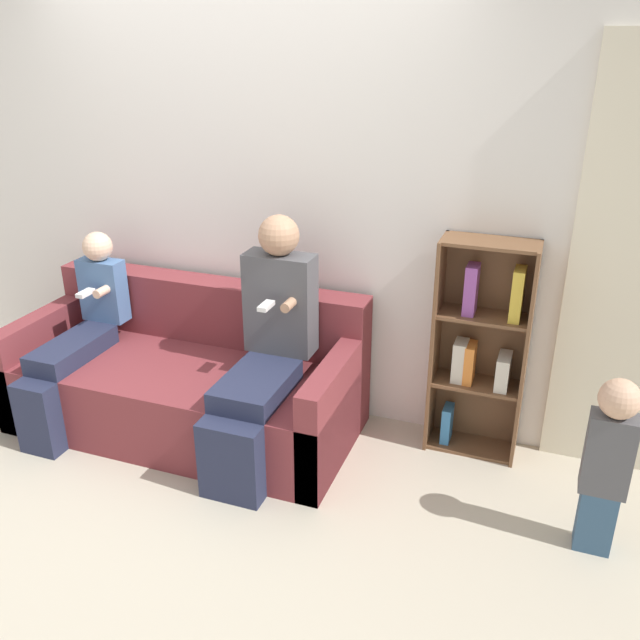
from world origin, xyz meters
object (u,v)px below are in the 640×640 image
at_px(couch, 188,381).
at_px(adult_seated, 265,343).
at_px(child_seated, 76,336).
at_px(toddler_standing, 607,460).
at_px(bookshelf, 481,347).

bearing_deg(couch, adult_seated, -10.43).
distance_m(child_seated, toddler_standing, 2.88).
bearing_deg(couch, bookshelf, 12.02).
relative_size(adult_seated, toddler_standing, 1.51).
distance_m(couch, toddler_standing, 2.29).
relative_size(couch, child_seated, 1.83).
distance_m(couch, child_seated, 0.69).
xyz_separation_m(couch, child_seated, (-0.62, -0.16, 0.26)).
height_order(toddler_standing, bookshelf, bookshelf).
bearing_deg(toddler_standing, couch, 172.43).
bearing_deg(couch, child_seated, -165.64).
bearing_deg(child_seated, bookshelf, 12.67).
relative_size(toddler_standing, bookshelf, 0.71).
xyz_separation_m(toddler_standing, bookshelf, (-0.64, 0.64, 0.14)).
relative_size(child_seated, bookshelf, 0.90).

